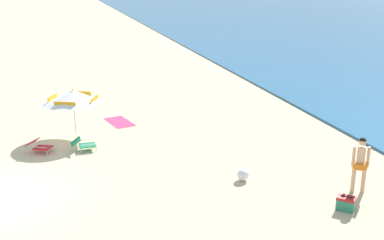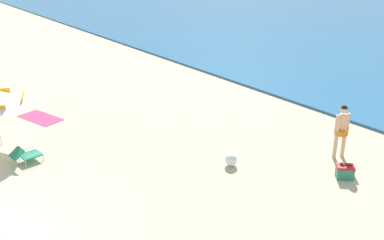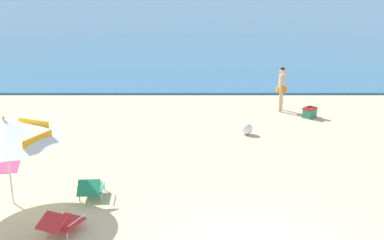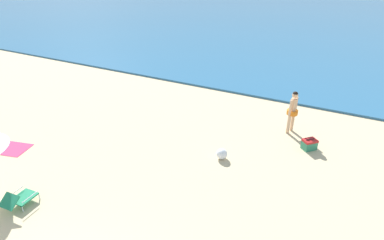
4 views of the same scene
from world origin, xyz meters
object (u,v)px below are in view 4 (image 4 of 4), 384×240
object	(u,v)px
person_standing_near_shore	(293,109)
beach_towel	(5,148)
cooler_box	(309,144)
beach_ball	(222,154)
lounge_chair_beside_umbrella	(19,199)

from	to	relation	value
person_standing_near_shore	beach_towel	size ratio (longest dim) A/B	0.97
cooler_box	beach_towel	distance (m)	11.25
beach_towel	beach_ball	bearing A→B (deg)	22.48
person_standing_near_shore	beach_ball	bearing A→B (deg)	-119.14
cooler_box	beach_towel	world-z (taller)	cooler_box
beach_ball	person_standing_near_shore	bearing A→B (deg)	60.86
lounge_chair_beside_umbrella	cooler_box	size ratio (longest dim) A/B	1.56
cooler_box	beach_towel	bearing A→B (deg)	-152.96
lounge_chair_beside_umbrella	beach_towel	world-z (taller)	lounge_chair_beside_umbrella
lounge_chair_beside_umbrella	beach_towel	xyz separation A→B (m)	(-3.28, 1.74, -0.26)
cooler_box	beach_ball	size ratio (longest dim) A/B	1.54
lounge_chair_beside_umbrella	cooler_box	world-z (taller)	lounge_chair_beside_umbrella
lounge_chair_beside_umbrella	cooler_box	distance (m)	9.61
lounge_chair_beside_umbrella	person_standing_near_shore	bearing A→B (deg)	53.42
cooler_box	beach_towel	xyz separation A→B (m)	(-10.02, -5.11, -0.20)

